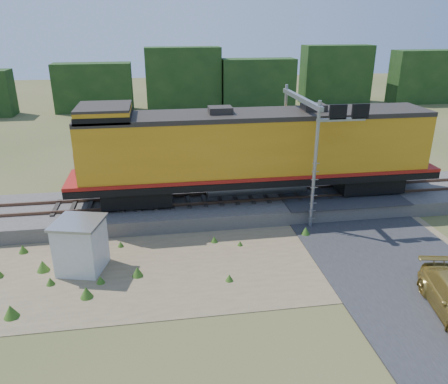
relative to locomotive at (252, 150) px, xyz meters
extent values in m
plane|color=#475123|center=(-1.84, -6.00, -3.60)|extent=(140.00, 140.00, 0.00)
cube|color=slate|center=(-1.84, 0.00, -3.20)|extent=(70.00, 5.00, 0.80)
cube|color=brown|center=(-1.84, -0.72, -2.72)|extent=(70.00, 0.10, 0.16)
cube|color=brown|center=(-1.84, 0.72, -2.72)|extent=(70.00, 0.10, 0.16)
cube|color=#8C7754|center=(-3.84, -5.50, -3.58)|extent=(26.00, 8.00, 0.03)
cube|color=#38383A|center=(5.16, 0.00, -2.77)|extent=(7.00, 5.20, 0.06)
cube|color=#38383A|center=(5.16, 16.00, -3.56)|extent=(7.00, 24.00, 0.08)
cube|color=#173513|center=(-1.84, 32.00, -0.35)|extent=(36.00, 3.00, 6.50)
cube|color=black|center=(-6.43, 0.00, -2.17)|extent=(3.73, 2.38, 0.93)
cube|color=black|center=(7.04, 0.00, -2.17)|extent=(3.73, 2.38, 0.93)
cube|color=black|center=(0.30, 0.00, -1.52)|extent=(20.72, 3.11, 0.37)
cylinder|color=gray|center=(0.30, 0.00, -2.02)|extent=(5.70, 1.24, 1.24)
cube|color=orange|center=(0.30, 0.00, 0.27)|extent=(19.17, 3.00, 3.21)
cube|color=maroon|center=(0.30, 0.00, -1.21)|extent=(20.72, 3.16, 0.19)
cube|color=#28231E|center=(0.30, 0.00, 2.00)|extent=(19.17, 3.06, 0.25)
cube|color=orange|center=(-7.78, 0.00, 2.24)|extent=(2.69, 3.00, 0.73)
cube|color=#28231E|center=(-7.78, 0.00, 2.65)|extent=(2.69, 3.06, 0.12)
cube|color=black|center=(-7.78, 0.00, 2.19)|extent=(2.75, 3.06, 0.36)
cube|color=maroon|center=(-9.33, 0.00, -0.09)|extent=(0.10, 2.07, 1.24)
cube|color=#28231E|center=(-1.77, 0.00, 2.24)|extent=(1.24, 1.04, 0.47)
cube|color=#28231E|center=(3.41, 0.00, 2.24)|extent=(1.24, 1.04, 0.47)
cube|color=silver|center=(-8.72, -5.29, -2.47)|extent=(2.21, 2.21, 2.26)
cube|color=gray|center=(-8.72, -5.29, -1.29)|extent=(2.44, 2.44, 0.11)
cylinder|color=gray|center=(2.66, -2.80, -0.22)|extent=(0.17, 0.17, 6.76)
cylinder|color=gray|center=(2.66, 2.80, -0.22)|extent=(0.17, 0.17, 6.76)
cube|color=gray|center=(2.66, 0.00, 2.78)|extent=(0.24, 6.20, 0.24)
cube|color=gray|center=(3.82, -2.80, 2.20)|extent=(2.51, 0.14, 0.14)
cube|color=black|center=(3.63, -2.80, 2.58)|extent=(0.87, 0.14, 0.72)
cube|color=black|center=(4.78, -2.80, 2.58)|extent=(0.87, 0.14, 0.72)
camera|label=1|loc=(-5.12, -22.89, 6.77)|focal=35.00mm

